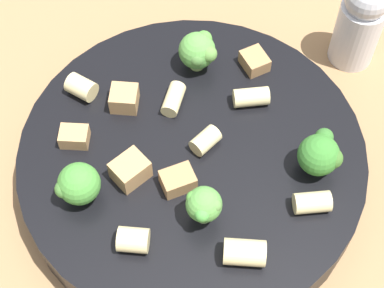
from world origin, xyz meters
TOP-DOWN VIEW (x-y plane):
  - ground_plane at (0.00, 0.00)m, footprint 2.00×2.00m
  - pasta_bowl at (0.00, 0.00)m, footprint 0.26×0.26m
  - broccoli_floret_0 at (0.04, 0.07)m, footprint 0.03×0.03m
  - broccoli_floret_1 at (-0.09, -0.00)m, footprint 0.03×0.03m
  - broccoli_floret_2 at (-0.02, -0.05)m, footprint 0.02×0.03m
  - broccoli_floret_3 at (0.08, -0.05)m, footprint 0.03×0.03m
  - rigatoni_0 at (-0.01, -0.09)m, footprint 0.03×0.03m
  - rigatoni_1 at (-0.05, 0.08)m, footprint 0.03×0.03m
  - rigatoni_2 at (0.01, 0.04)m, footprint 0.03×0.03m
  - rigatoni_3 at (0.06, -0.08)m, footprint 0.03×0.02m
  - rigatoni_4 at (0.06, 0.02)m, footprint 0.03×0.02m
  - rigatoni_5 at (0.01, 0.00)m, footprint 0.02×0.02m
  - rigatoni_6 at (-0.07, -0.05)m, footprint 0.03×0.03m
  - chicken_chunk_0 at (-0.07, 0.05)m, footprint 0.03×0.02m
  - chicken_chunk_1 at (-0.05, 0.00)m, footprint 0.03×0.03m
  - chicken_chunk_2 at (-0.03, 0.06)m, footprint 0.03×0.03m
  - chicken_chunk_3 at (-0.02, -0.02)m, footprint 0.02×0.02m
  - chicken_chunk_4 at (0.08, 0.05)m, footprint 0.02×0.02m
  - pepper_shaker at (0.18, 0.05)m, footprint 0.04×0.04m

SIDE VIEW (x-z plane):
  - ground_plane at x=0.00m, z-range 0.00..0.00m
  - pasta_bowl at x=0.00m, z-range 0.00..0.04m
  - chicken_chunk_0 at x=-0.07m, z-range 0.04..0.05m
  - chicken_chunk_4 at x=0.08m, z-range 0.04..0.05m
  - rigatoni_2 at x=0.01m, z-range 0.04..0.05m
  - chicken_chunk_3 at x=-0.02m, z-range 0.04..0.05m
  - rigatoni_5 at x=0.01m, z-range 0.04..0.05m
  - rigatoni_4 at x=0.06m, z-range 0.04..0.05m
  - rigatoni_3 at x=0.06m, z-range 0.04..0.05m
  - chicken_chunk_2 at x=-0.03m, z-range 0.04..0.05m
  - rigatoni_1 at x=-0.05m, z-range 0.04..0.05m
  - rigatoni_6 at x=-0.07m, z-range 0.04..0.05m
  - pepper_shaker at x=0.18m, z-range 0.00..0.09m
  - rigatoni_0 at x=-0.01m, z-range 0.04..0.05m
  - chicken_chunk_1 at x=-0.05m, z-range 0.04..0.05m
  - broccoli_floret_1 at x=-0.09m, z-range 0.04..0.07m
  - broccoli_floret_0 at x=0.04m, z-range 0.04..0.07m
  - broccoli_floret_3 at x=0.08m, z-range 0.04..0.07m
  - broccoli_floret_2 at x=-0.02m, z-range 0.04..0.07m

